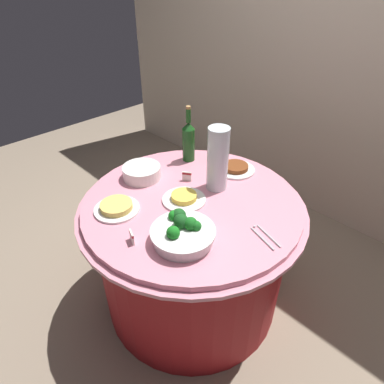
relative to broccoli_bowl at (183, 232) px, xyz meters
name	(u,v)px	position (x,y,z in m)	size (l,w,h in m)	color
ground_plane	(192,295)	(-0.18, 0.23, -0.78)	(6.00, 6.00, 0.00)	gray
back_wall	(344,43)	(-0.18, 1.63, 0.52)	(4.40, 0.10, 2.60)	beige
buffet_table	(192,252)	(-0.18, 0.23, -0.41)	(1.16, 1.16, 0.74)	maroon
broccoli_bowl	(183,232)	(0.00, 0.00, 0.00)	(0.28, 0.28, 0.12)	white
plate_stack	(142,172)	(-0.53, 0.19, -0.01)	(0.21, 0.21, 0.07)	white
wine_bottle	(189,140)	(-0.50, 0.52, 0.09)	(0.07, 0.07, 0.34)	#154917
decorative_fruit_vase	(218,161)	(-0.17, 0.41, 0.12)	(0.11, 0.11, 0.34)	silver
serving_tongs	(264,236)	(0.24, 0.27, -0.04)	(0.17, 0.09, 0.01)	silver
food_plate_noodles	(117,207)	(-0.38, -0.08, -0.03)	(0.22, 0.22, 0.04)	white
food_plate_fried_egg	(184,198)	(-0.21, 0.20, -0.03)	(0.22, 0.22, 0.04)	white
food_plate_stir_fry	(236,168)	(-0.21, 0.62, -0.03)	(0.22, 0.22, 0.04)	white
label_placard_front	(132,236)	(-0.14, -0.16, -0.01)	(0.05, 0.03, 0.05)	white
label_placard_mid	(187,176)	(-0.33, 0.34, -0.01)	(0.05, 0.04, 0.05)	white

